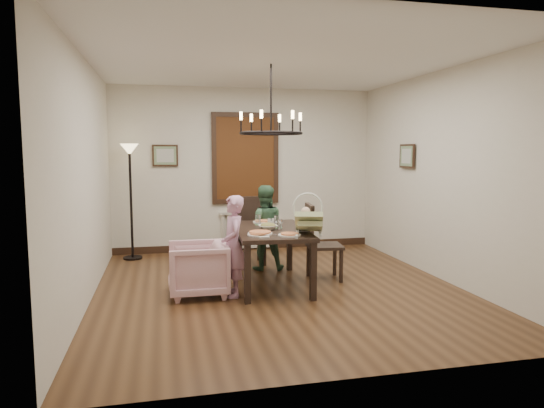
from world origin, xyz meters
name	(u,v)px	position (x,y,z in m)	size (l,w,h in m)	color
room_shell	(272,176)	(0.00, 0.37, 1.40)	(4.51, 5.00, 2.81)	brown
dining_table	(271,235)	(-0.06, 0.18, 0.65)	(0.99, 1.63, 0.74)	black
chair_far	(250,230)	(-0.12, 1.41, 0.52)	(0.45, 0.45, 1.03)	black
chair_right	(325,241)	(0.70, 0.29, 0.52)	(0.46, 0.46, 1.04)	black
armchair	(198,269)	(-1.01, -0.07, 0.32)	(0.69, 0.71, 0.64)	beige
elderly_woman	(233,255)	(-0.60, -0.18, 0.50)	(0.37, 0.24, 1.00)	#CB8FB2
seated_man	(264,235)	(0.02, 1.00, 0.51)	(0.50, 0.39, 1.03)	#375E40
baby_bouncer	(309,220)	(0.29, -0.34, 0.91)	(0.39, 0.53, 0.34)	#BCCA8B
salad_bowl	(268,227)	(-0.11, 0.12, 0.77)	(0.29, 0.29, 0.07)	white
pizza_platter	(260,233)	(-0.28, -0.22, 0.76)	(0.30, 0.30, 0.04)	tan
drinking_glass	(280,225)	(0.04, 0.09, 0.80)	(0.06, 0.06, 0.12)	silver
window_blinds	(245,158)	(0.00, 2.46, 1.60)	(1.00, 0.03, 1.40)	#542C10
radiator	(246,230)	(0.00, 2.48, 0.35)	(0.92, 0.12, 0.62)	silver
picture_back	(165,156)	(-1.35, 2.47, 1.65)	(0.42, 0.03, 0.36)	black
picture_right	(407,156)	(2.21, 0.90, 1.65)	(0.42, 0.03, 0.36)	black
floor_lamp	(131,203)	(-1.90, 2.15, 0.90)	(0.30, 0.30, 1.80)	black
chandelier	(271,133)	(-0.06, 0.18, 1.95)	(0.80, 0.80, 0.04)	black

